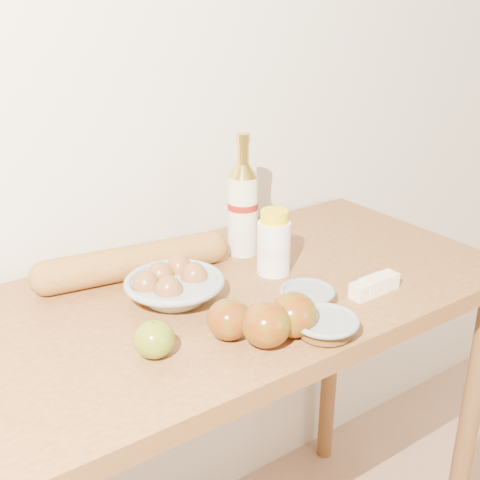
# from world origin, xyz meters

# --- Properties ---
(back_wall) EXTENTS (3.50, 0.02, 2.60)m
(back_wall) POSITION_xyz_m (0.00, 1.51, 1.30)
(back_wall) COLOR silver
(back_wall) RESTS_ON ground
(table) EXTENTS (1.20, 0.60, 0.90)m
(table) POSITION_xyz_m (0.00, 1.18, 0.78)
(table) COLOR #9F6633
(table) RESTS_ON ground
(bourbon_bottle) EXTENTS (0.08, 0.08, 0.28)m
(bourbon_bottle) POSITION_xyz_m (0.13, 1.32, 1.02)
(bourbon_bottle) COLOR beige
(bourbon_bottle) RESTS_ON table
(cream_bottle) EXTENTS (0.09, 0.09, 0.14)m
(cream_bottle) POSITION_xyz_m (0.12, 1.19, 0.97)
(cream_bottle) COLOR white
(cream_bottle) RESTS_ON table
(egg_bowl) EXTENTS (0.25, 0.25, 0.07)m
(egg_bowl) POSITION_xyz_m (-0.12, 1.21, 0.93)
(egg_bowl) COLOR #919E9A
(egg_bowl) RESTS_ON table
(baguette) EXTENTS (0.44, 0.14, 0.07)m
(baguette) POSITION_xyz_m (-0.14, 1.35, 0.94)
(baguette) COLOR #B57D37
(baguette) RESTS_ON table
(apple_yellowgreen) EXTENTS (0.09, 0.09, 0.06)m
(apple_yellowgreen) POSITION_xyz_m (-0.24, 1.05, 0.93)
(apple_yellowgreen) COLOR olive
(apple_yellowgreen) RESTS_ON table
(apple_redgreen_front) EXTENTS (0.11, 0.11, 0.08)m
(apple_redgreen_front) POSITION_xyz_m (-0.07, 0.97, 0.94)
(apple_redgreen_front) COLOR #940809
(apple_redgreen_front) RESTS_ON table
(apple_redgreen_right) EXTENTS (0.10, 0.10, 0.07)m
(apple_redgreen_right) POSITION_xyz_m (-0.11, 1.03, 0.94)
(apple_redgreen_right) COLOR #92070C
(apple_redgreen_right) RESTS_ON table
(sugar_bowl) EXTENTS (0.16, 0.16, 0.03)m
(sugar_bowl) POSITION_xyz_m (0.04, 0.94, 0.92)
(sugar_bowl) COLOR gray
(sugar_bowl) RESTS_ON table
(syrup_bowl) EXTENTS (0.14, 0.14, 0.03)m
(syrup_bowl) POSITION_xyz_m (0.09, 1.04, 0.92)
(syrup_bowl) COLOR gray
(syrup_bowl) RESTS_ON table
(butter_stick) EXTENTS (0.12, 0.04, 0.03)m
(butter_stick) POSITION_xyz_m (0.23, 1.00, 0.92)
(butter_stick) COLOR #FDF5C4
(butter_stick) RESTS_ON table
(apple_extra) EXTENTS (0.11, 0.11, 0.08)m
(apple_extra) POSITION_xyz_m (-0.01, 0.97, 0.94)
(apple_extra) COLOR #940809
(apple_extra) RESTS_ON table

